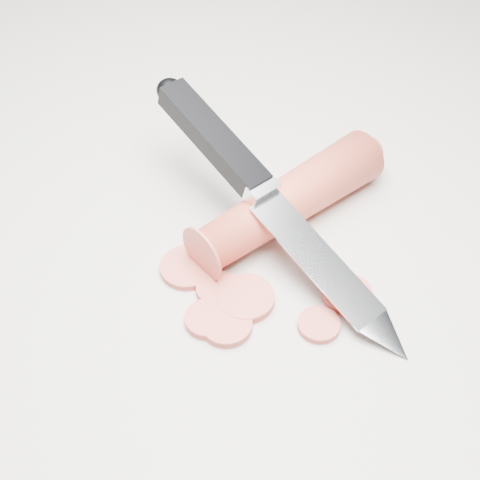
% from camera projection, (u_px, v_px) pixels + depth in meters
% --- Properties ---
extents(ground, '(2.40, 2.40, 0.00)m').
position_uv_depth(ground, '(278.00, 277.00, 0.49)').
color(ground, beige).
rests_on(ground, ground).
extents(carrot, '(0.11, 0.17, 0.04)m').
position_uv_depth(carrot, '(289.00, 201.00, 0.51)').
color(carrot, '#D1402B').
rests_on(carrot, ground).
extents(carrot_slice_0, '(0.04, 0.04, 0.01)m').
position_uv_depth(carrot_slice_0, '(188.00, 267.00, 0.49)').
color(carrot_slice_0, '#D34F42').
rests_on(carrot_slice_0, ground).
extents(carrot_slice_1, '(0.03, 0.03, 0.01)m').
position_uv_depth(carrot_slice_1, '(208.00, 319.00, 0.46)').
color(carrot_slice_1, '#D34F42').
rests_on(carrot_slice_1, ground).
extents(carrot_slice_2, '(0.03, 0.03, 0.01)m').
position_uv_depth(carrot_slice_2, '(218.00, 289.00, 0.48)').
color(carrot_slice_2, '#D34F42').
rests_on(carrot_slice_2, ground).
extents(carrot_slice_3, '(0.03, 0.03, 0.01)m').
position_uv_depth(carrot_slice_3, '(319.00, 325.00, 0.46)').
color(carrot_slice_3, '#D34F42').
rests_on(carrot_slice_3, ground).
extents(carrot_slice_4, '(0.04, 0.04, 0.01)m').
position_uv_depth(carrot_slice_4, '(348.00, 295.00, 0.47)').
color(carrot_slice_4, '#D34F42').
rests_on(carrot_slice_4, ground).
extents(carrot_slice_5, '(0.04, 0.04, 0.01)m').
position_uv_depth(carrot_slice_5, '(246.00, 298.00, 0.47)').
color(carrot_slice_5, '#D34F42').
rests_on(carrot_slice_5, ground).
extents(carrot_slice_6, '(0.04, 0.04, 0.01)m').
position_uv_depth(carrot_slice_6, '(227.00, 325.00, 0.46)').
color(carrot_slice_6, '#D34F42').
rests_on(carrot_slice_6, ground).
extents(carrot_slice_7, '(0.04, 0.04, 0.01)m').
position_uv_depth(carrot_slice_7, '(199.00, 259.00, 0.50)').
color(carrot_slice_7, '#D34F42').
rests_on(carrot_slice_7, ground).
extents(kitchen_knife, '(0.26, 0.15, 0.09)m').
position_uv_depth(kitchen_knife, '(276.00, 203.00, 0.48)').
color(kitchen_knife, silver).
rests_on(kitchen_knife, ground).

